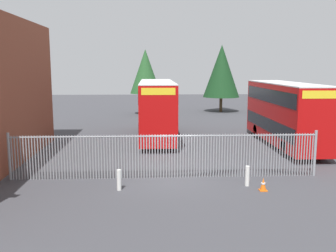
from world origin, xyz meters
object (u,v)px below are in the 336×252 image
(bollard_near_left, at_px, (119,180))
(traffic_cone_by_gate, at_px, (263,184))
(bollard_center_front, at_px, (247,176))
(double_decker_bus_near_gate, at_px, (285,112))
(double_decker_bus_behind_fence_left, at_px, (157,107))

(bollard_near_left, xyz_separation_m, traffic_cone_by_gate, (6.47, -0.38, -0.19))
(traffic_cone_by_gate, bearing_deg, bollard_center_front, 126.31)
(bollard_near_left, distance_m, bollard_center_front, 5.94)
(double_decker_bus_near_gate, bearing_deg, double_decker_bus_behind_fence_left, 160.49)
(bollard_near_left, distance_m, traffic_cone_by_gate, 6.48)
(bollard_near_left, bearing_deg, traffic_cone_by_gate, -3.34)
(double_decker_bus_near_gate, height_order, bollard_center_front, double_decker_bus_near_gate)
(double_decker_bus_behind_fence_left, relative_size, traffic_cone_by_gate, 18.32)
(double_decker_bus_behind_fence_left, bearing_deg, bollard_near_left, -98.88)
(double_decker_bus_behind_fence_left, bearing_deg, traffic_cone_by_gate, -70.44)
(double_decker_bus_near_gate, xyz_separation_m, bollard_center_front, (-4.89, -8.88, -1.95))
(double_decker_bus_near_gate, relative_size, bollard_center_front, 11.38)
(double_decker_bus_near_gate, relative_size, double_decker_bus_behind_fence_left, 1.00)
(double_decker_bus_near_gate, distance_m, bollard_center_front, 10.32)
(bollard_center_front, height_order, traffic_cone_by_gate, bollard_center_front)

